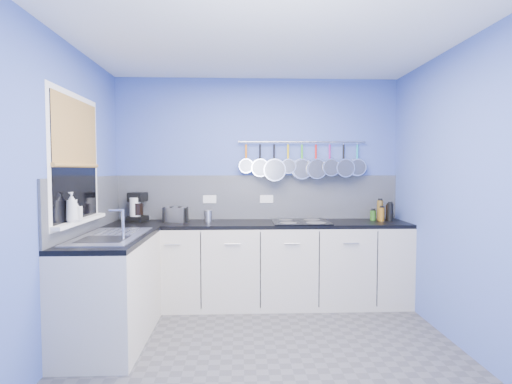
{
  "coord_description": "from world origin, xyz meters",
  "views": [
    {
      "loc": [
        -0.2,
        -3.13,
        1.46
      ],
      "look_at": [
        -0.05,
        0.75,
        1.25
      ],
      "focal_mm": 28.4,
      "sensor_mm": 36.0,
      "label": 1
    }
  ],
  "objects": [
    {
      "name": "pan_8",
      "position": [
        1.14,
        1.44,
        1.59
      ],
      "size": [
        0.2,
        0.06,
        0.39
      ],
      "primitive_type": null,
      "color": "silver",
      "rests_on": "pot_rail"
    },
    {
      "name": "sink_unit",
      "position": [
        -1.3,
        0.3,
        0.9
      ],
      "size": [
        0.5,
        0.95,
        0.01
      ],
      "primitive_type": "cube",
      "color": "silver",
      "rests_on": "worktop_left"
    },
    {
      "name": "window_frame",
      "position": [
        -1.58,
        0.3,
        1.55
      ],
      "size": [
        0.01,
        1.0,
        1.1
      ],
      "primitive_type": "cube",
      "color": "white",
      "rests_on": "wall_left"
    },
    {
      "name": "floor",
      "position": [
        0.0,
        0.0,
        -0.01
      ],
      "size": [
        3.2,
        3.0,
        0.02
      ],
      "primitive_type": "cube",
      "color": "#47474C",
      "rests_on": "ground"
    },
    {
      "name": "condiment_2",
      "position": [
        1.28,
        1.31,
        0.95
      ],
      "size": [
        0.06,
        0.06,
        0.11
      ],
      "primitive_type": "cylinder",
      "color": "#265919",
      "rests_on": "worktop_back"
    },
    {
      "name": "pan_7",
      "position": [
        0.98,
        1.44,
        1.58
      ],
      "size": [
        0.21,
        0.13,
        0.4
      ],
      "primitive_type": null,
      "color": "silver",
      "rests_on": "pot_rail"
    },
    {
      "name": "pan_4",
      "position": [
        0.5,
        1.44,
        1.57
      ],
      "size": [
        0.23,
        0.07,
        0.42
      ],
      "primitive_type": null,
      "color": "silver",
      "rests_on": "pot_rail"
    },
    {
      "name": "wall_back",
      "position": [
        0.0,
        1.51,
        1.25
      ],
      "size": [
        3.2,
        0.02,
        2.5
      ],
      "primitive_type": "cube",
      "color": "#455BAD",
      "rests_on": "ground"
    },
    {
      "name": "soap_bottle_a",
      "position": [
        -1.53,
        0.09,
        1.17
      ],
      "size": [
        0.1,
        0.1,
        0.24
      ],
      "primitive_type": "imported",
      "rotation": [
        0.0,
        0.0,
        -0.05
      ],
      "color": "white",
      "rests_on": "window_sill"
    },
    {
      "name": "worktop_left",
      "position": [
        -1.3,
        0.3,
        0.88
      ],
      "size": [
        0.6,
        1.2,
        0.04
      ],
      "primitive_type": "cube",
      "color": "black",
      "rests_on": "cabinet_run_left"
    },
    {
      "name": "backsplash_back",
      "position": [
        0.0,
        1.49,
        1.15
      ],
      "size": [
        3.2,
        0.02,
        0.5
      ],
      "primitive_type": "cube",
      "color": "gray",
      "rests_on": "wall_back"
    },
    {
      "name": "coffee_maker",
      "position": [
        -1.33,
        1.32,
        1.06
      ],
      "size": [
        0.22,
        0.24,
        0.32
      ],
      "primitive_type": null,
      "rotation": [
        0.0,
        0.0,
        -0.25
      ],
      "color": "black",
      "rests_on": "worktop_back"
    },
    {
      "name": "condiment_4",
      "position": [
        1.35,
        1.23,
        0.97
      ],
      "size": [
        0.06,
        0.06,
        0.15
      ],
      "primitive_type": "cylinder",
      "color": "#8C5914",
      "rests_on": "worktop_back"
    },
    {
      "name": "canister",
      "position": [
        -0.55,
        1.24,
        0.96
      ],
      "size": [
        0.09,
        0.09,
        0.12
      ],
      "primitive_type": "cylinder",
      "rotation": [
        0.0,
        0.0,
        0.04
      ],
      "color": "silver",
      "rests_on": "worktop_back"
    },
    {
      "name": "wall_right",
      "position": [
        1.61,
        0.0,
        1.25
      ],
      "size": [
        0.02,
        3.0,
        2.5
      ],
      "primitive_type": "cube",
      "color": "#455BAD",
      "rests_on": "ground"
    },
    {
      "name": "socket_left",
      "position": [
        -0.55,
        1.48,
        1.13
      ],
      "size": [
        0.15,
        0.01,
        0.09
      ],
      "primitive_type": "cube",
      "color": "white",
      "rests_on": "backsplash_back"
    },
    {
      "name": "pan_2",
      "position": [
        0.18,
        1.44,
        1.56
      ],
      "size": [
        0.25,
        0.12,
        0.44
      ],
      "primitive_type": null,
      "color": "silver",
      "rests_on": "pot_rail"
    },
    {
      "name": "pan_5",
      "position": [
        0.66,
        1.44,
        1.57
      ],
      "size": [
        0.23,
        0.11,
        0.42
      ],
      "primitive_type": null,
      "color": "silver",
      "rests_on": "pot_rail"
    },
    {
      "name": "pan_0",
      "position": [
        -0.13,
        1.44,
        1.6
      ],
      "size": [
        0.16,
        0.06,
        0.35
      ],
      "primitive_type": null,
      "color": "silver",
      "rests_on": "pot_rail"
    },
    {
      "name": "hob",
      "position": [
        0.44,
        1.16,
        0.91
      ],
      "size": [
        0.6,
        0.53,
        0.01
      ],
      "primitive_type": "cube",
      "color": "black",
      "rests_on": "worktop_back"
    },
    {
      "name": "condiment_1",
      "position": [
        1.37,
        1.32,
        1.01
      ],
      "size": [
        0.07,
        0.07,
        0.22
      ],
      "primitive_type": "cylinder",
      "color": "brown",
      "rests_on": "worktop_back"
    },
    {
      "name": "window_glass",
      "position": [
        -1.57,
        0.3,
        1.55
      ],
      "size": [
        0.01,
        0.9,
        1.0
      ],
      "primitive_type": "cube",
      "color": "black",
      "rests_on": "wall_left"
    },
    {
      "name": "window_sill",
      "position": [
        -1.55,
        0.3,
        1.04
      ],
      "size": [
        0.1,
        0.98,
        0.03
      ],
      "primitive_type": "cube",
      "color": "white",
      "rests_on": "wall_left"
    },
    {
      "name": "pot_rail",
      "position": [
        0.5,
        1.45,
        1.78
      ],
      "size": [
        1.45,
        0.02,
        0.02
      ],
      "primitive_type": "cylinder",
      "rotation": [
        0.0,
        1.57,
        0.0
      ],
      "color": "silver",
      "rests_on": "wall_back"
    },
    {
      "name": "socket_right",
      "position": [
        0.1,
        1.48,
        1.13
      ],
      "size": [
        0.15,
        0.01,
        0.09
      ],
      "primitive_type": "cube",
      "color": "white",
      "rests_on": "backsplash_back"
    },
    {
      "name": "cabinet_run_left",
      "position": [
        -1.3,
        0.3,
        0.43
      ],
      "size": [
        0.6,
        1.2,
        0.86
      ],
      "primitive_type": "cube",
      "color": "beige",
      "rests_on": "ground"
    },
    {
      "name": "ceiling",
      "position": [
        0.0,
        0.0,
        2.51
      ],
      "size": [
        3.2,
        3.0,
        0.02
      ],
      "primitive_type": "cube",
      "color": "white",
      "rests_on": "ground"
    },
    {
      "name": "condiment_3",
      "position": [
        1.45,
        1.24,
        1.0
      ],
      "size": [
        0.07,
        0.07,
        0.19
      ],
      "primitive_type": "cylinder",
      "color": "black",
      "rests_on": "worktop_back"
    },
    {
      "name": "condiment_0",
      "position": [
        1.45,
        1.31,
        0.99
      ],
      "size": [
        0.05,
        0.05,
        0.17
      ],
      "primitive_type": "cylinder",
      "color": "black",
      "rests_on": "worktop_back"
    },
    {
      "name": "mixer_tap",
      "position": [
        -1.14,
        0.12,
        1.03
      ],
      "size": [
        0.12,
        0.08,
        0.26
      ],
      "primitive_type": null,
      "color": "silver",
      "rests_on": "worktop_left"
    },
    {
      "name": "paper_towel",
      "position": [
        -1.34,
        1.29,
        1.03
      ],
      "size": [
        0.12,
        0.12,
        0.26
      ],
      "primitive_type": "cylinder",
      "rotation": [
        0.0,
        0.0,
        0.04
      ],
      "color": "white",
      "rests_on": "worktop_back"
    },
    {
      "name": "cabinet_run_back",
      "position": [
        0.0,
        1.2,
        0.43
      ],
      "size": [
        3.2,
        0.6,
        0.86
      ],
      "primitive_type": "cube",
      "color": "beige",
      "rests_on": "ground"
    },
    {
      "name": "soap_bottle_b",
      "position": [
        -1.53,
        0.18,
        1.14
      ],
      "size": [
        0.08,
        0.09,
        0.17
      ],
      "primitive_type": "imported",
      "rotation": [
        0.0,
        0.0,
        0.09
      ],
      "color": "white",
      "rests_on": "window_sill"
    },
    {
      "name": "wall_front",
      "position": [
        0.0,
        -1.51,
        1.25
      ],
      "size": [
        3.2,
        0.02,
        2.5
      ],
      "primitive_type": "cube",
      "color": "#455BAD",
      "rests_on": "ground"
    },
    {
      "name": "pan_3",
      "position": [
        0.34,
        1.44,
        1.6
      ],
      "size": [
        0.17,
        0.08,
        0.36
      ],
      "primitive_type": null,
      "color": "silver",
      "rests_on": "pot_rail"
    },
    {
      "name": "wall_left",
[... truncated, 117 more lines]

